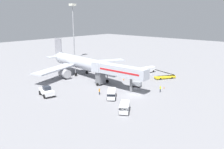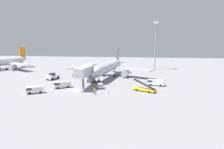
# 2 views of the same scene
# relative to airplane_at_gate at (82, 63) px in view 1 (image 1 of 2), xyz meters

# --- Properties ---
(ground_plane) EXTENTS (300.00, 300.00, 0.00)m
(ground_plane) POSITION_rel_airplane_at_gate_xyz_m (-4.60, -26.10, -4.21)
(ground_plane) COLOR gray
(airplane_at_gate) EXTENTS (37.13, 39.37, 11.72)m
(airplane_at_gate) POSITION_rel_airplane_at_gate_xyz_m (0.00, 0.00, 0.00)
(airplane_at_gate) COLOR #B7BCC6
(airplane_at_gate) RESTS_ON ground
(jet_bridge) EXTENTS (4.05, 17.92, 6.85)m
(jet_bridge) POSITION_rel_airplane_at_gate_xyz_m (-3.74, -18.67, 0.87)
(jet_bridge) COLOR #B2B7C1
(jet_bridge) RESTS_ON ground
(pushback_tug) EXTENTS (3.67, 5.67, 2.60)m
(pushback_tug) POSITION_rel_airplane_at_gate_xyz_m (-20.46, -9.81, -3.00)
(pushback_tug) COLOR white
(pushback_tug) RESTS_ON ground
(belt_loader_truck) EXTENTS (7.06, 5.06, 3.32)m
(belt_loader_truck) POSITION_rel_airplane_at_gate_xyz_m (15.08, -23.58, -3.43)
(belt_loader_truck) COLOR yellow
(belt_loader_truck) RESTS_ON ground
(service_van_far_left) EXTENTS (5.73, 3.23, 1.98)m
(service_van_far_left) POSITION_rel_airplane_at_gate_xyz_m (18.65, -14.51, -3.07)
(service_van_far_left) COLOR white
(service_van_far_left) RESTS_ON ground
(service_van_near_center) EXTENTS (4.82, 4.09, 1.96)m
(service_van_near_center) POSITION_rel_airplane_at_gate_xyz_m (-15.39, -31.40, -3.08)
(service_van_near_center) COLOR white
(service_van_near_center) RESTS_ON ground
(service_van_rear_right) EXTENTS (5.28, 4.80, 2.06)m
(service_van_rear_right) POSITION_rel_airplane_at_gate_xyz_m (-10.71, -23.43, -3.03)
(service_van_rear_right) COLOR silver
(service_van_rear_right) RESTS_ON ground
(baggage_cart_mid_center) EXTENTS (2.16, 2.86, 1.58)m
(baggage_cart_mid_center) POSITION_rel_airplane_at_gate_xyz_m (1.54, -22.21, -3.34)
(baggage_cart_mid_center) COLOR #38383D
(baggage_cart_mid_center) RESTS_ON ground
(ground_crew_worker_foreground) EXTENTS (0.39, 0.39, 1.74)m
(ground_crew_worker_foreground) POSITION_rel_airplane_at_gate_xyz_m (-10.67, -19.08, -3.29)
(ground_crew_worker_foreground) COLOR #1E2333
(ground_crew_worker_foreground) RESTS_ON ground
(ground_crew_worker_midground) EXTENTS (0.45, 0.45, 1.81)m
(ground_crew_worker_midground) POSITION_rel_airplane_at_gate_xyz_m (1.73, -29.84, -3.25)
(ground_crew_worker_midground) COLOR #1E2333
(ground_crew_worker_midground) RESTS_ON ground
(safety_cone_alpha) EXTENTS (0.39, 0.39, 0.60)m
(safety_cone_alpha) POSITION_rel_airplane_at_gate_xyz_m (21.47, -8.55, -3.91)
(safety_cone_alpha) COLOR black
(safety_cone_alpha) RESTS_ON ground
(safety_cone_bravo) EXTENTS (0.36, 0.36, 0.55)m
(safety_cone_bravo) POSITION_rel_airplane_at_gate_xyz_m (5.55, -28.79, -3.94)
(safety_cone_bravo) COLOR black
(safety_cone_bravo) RESTS_ON ground
(safety_cone_charlie) EXTENTS (0.38, 0.38, 0.58)m
(safety_cone_charlie) POSITION_rel_airplane_at_gate_xyz_m (4.66, -14.73, -3.92)
(safety_cone_charlie) COLOR black
(safety_cone_charlie) RESTS_ON ground
(apron_light_mast) EXTENTS (2.40, 2.40, 25.34)m
(apron_light_mast) POSITION_rel_airplane_at_gate_xyz_m (19.74, 28.35, 13.41)
(apron_light_mast) COLOR #93969B
(apron_light_mast) RESTS_ON ground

